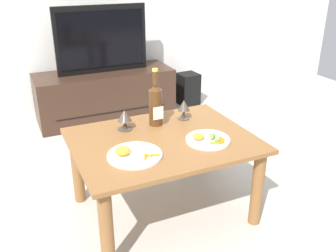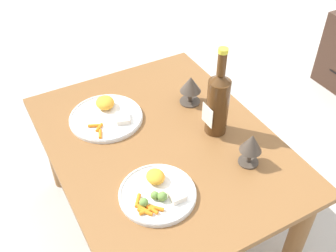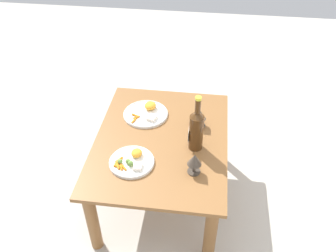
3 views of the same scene
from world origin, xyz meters
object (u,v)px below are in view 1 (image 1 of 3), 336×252
(tv_stand, at_px, (105,95))
(dinner_plate_left, at_px, (134,154))
(goblet_left, at_px, (125,117))
(goblet_right, at_px, (184,106))
(wine_bottle, at_px, (155,103))
(dining_table, at_px, (163,153))
(floor_speaker, at_px, (188,89))
(dinner_plate_right, at_px, (208,139))
(tv_screen, at_px, (102,39))

(tv_stand, height_order, dinner_plate_left, dinner_plate_left)
(goblet_left, distance_m, goblet_right, 0.40)
(wine_bottle, height_order, goblet_left, wine_bottle)
(dining_table, xyz_separation_m, tv_stand, (0.11, 1.65, -0.17))
(dining_table, xyz_separation_m, floor_speaker, (1.04, 1.66, -0.24))
(dining_table, bearing_deg, dinner_plate_right, -31.60)
(tv_screen, height_order, wine_bottle, tv_screen)
(tv_screen, bearing_deg, dinner_plate_right, -86.63)
(wine_bottle, relative_size, dinner_plate_right, 1.41)
(tv_screen, bearing_deg, dining_table, -93.95)
(floor_speaker, bearing_deg, wine_bottle, -128.67)
(tv_screen, distance_m, wine_bottle, 1.45)
(dinner_plate_right, bearing_deg, wine_bottle, 117.14)
(tv_screen, relative_size, wine_bottle, 2.40)
(wine_bottle, distance_m, goblet_right, 0.21)
(dining_table, xyz_separation_m, tv_screen, (0.11, 1.65, 0.37))
(dining_table, xyz_separation_m, goblet_right, (0.24, 0.21, 0.18))
(goblet_left, bearing_deg, dinner_plate_right, -42.98)
(dining_table, relative_size, dinner_plate_right, 4.03)
(wine_bottle, height_order, dinner_plate_left, wine_bottle)
(dining_table, height_order, floor_speaker, dining_table)
(floor_speaker, xyz_separation_m, goblet_right, (-0.79, -1.45, 0.42))
(wine_bottle, xyz_separation_m, dinner_plate_right, (0.17, -0.34, -0.13))
(dining_table, height_order, goblet_left, goblet_left)
(goblet_left, relative_size, dinner_plate_right, 0.49)
(floor_speaker, relative_size, dinner_plate_left, 1.17)
(dinner_plate_left, bearing_deg, goblet_right, 36.38)
(tv_stand, distance_m, dinner_plate_left, 1.83)
(tv_stand, bearing_deg, goblet_left, -100.60)
(wine_bottle, bearing_deg, tv_screen, 87.22)
(tv_screen, distance_m, goblet_right, 1.45)
(tv_screen, height_order, goblet_left, tv_screen)
(goblet_right, xyz_separation_m, dinner_plate_right, (-0.02, -0.35, -0.07))
(tv_stand, xyz_separation_m, dinner_plate_left, (-0.34, -1.78, 0.28))
(dining_table, xyz_separation_m, wine_bottle, (0.04, 0.21, 0.23))
(dinner_plate_left, bearing_deg, dinner_plate_right, -0.46)
(floor_speaker, height_order, goblet_left, goblet_left)
(wine_bottle, bearing_deg, goblet_right, 2.00)
(tv_screen, relative_size, goblet_left, 6.89)
(dining_table, bearing_deg, wine_bottle, 78.06)
(dinner_plate_left, relative_size, dinner_plate_right, 1.14)
(wine_bottle, distance_m, dinner_plate_left, 0.45)
(goblet_left, distance_m, dinner_plate_left, 0.36)
(wine_bottle, bearing_deg, goblet_left, 178.00)
(tv_stand, xyz_separation_m, floor_speaker, (0.92, 0.01, -0.07))
(floor_speaker, distance_m, goblet_left, 1.92)
(wine_bottle, relative_size, dinner_plate_left, 1.23)
(dining_table, distance_m, goblet_right, 0.37)
(goblet_right, bearing_deg, dining_table, -138.60)
(tv_stand, relative_size, goblet_left, 10.50)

